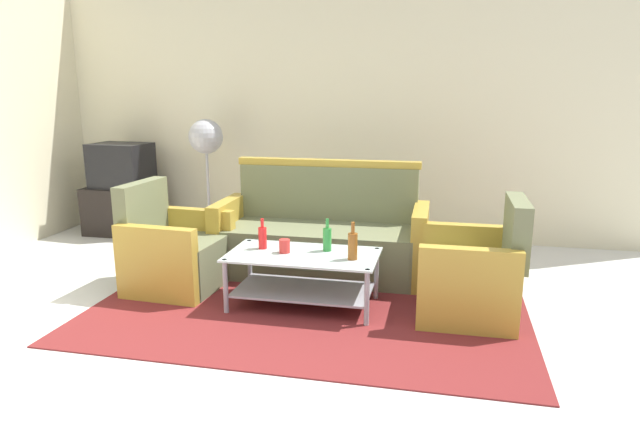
{
  "coord_description": "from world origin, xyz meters",
  "views": [
    {
      "loc": [
        1.02,
        -3.0,
        1.61
      ],
      "look_at": [
        0.16,
        0.83,
        0.65
      ],
      "focal_mm": 31.97,
      "sensor_mm": 36.0,
      "label": 1
    }
  ],
  "objects_px": {
    "bottle_brown": "(353,245)",
    "pedestal_fan": "(206,144)",
    "coffee_table": "(303,272)",
    "bottle_green": "(327,239)",
    "armchair_right": "(472,277)",
    "tv_stand": "(125,210)",
    "television": "(121,165)",
    "couch": "(322,238)",
    "cup": "(285,246)",
    "armchair_left": "(175,253)",
    "bottle_red": "(263,237)"
  },
  "relations": [
    {
      "from": "coffee_table",
      "to": "bottle_red",
      "type": "relative_size",
      "value": 4.73
    },
    {
      "from": "bottle_brown",
      "to": "pedestal_fan",
      "type": "relative_size",
      "value": 0.21
    },
    {
      "from": "coffee_table",
      "to": "cup",
      "type": "xyz_separation_m",
      "value": [
        -0.14,
        -0.0,
        0.19
      ]
    },
    {
      "from": "bottle_red",
      "to": "cup",
      "type": "distance_m",
      "value": 0.21
    },
    {
      "from": "tv_stand",
      "to": "armchair_left",
      "type": "bearing_deg",
      "value": -48.0
    },
    {
      "from": "pedestal_fan",
      "to": "couch",
      "type": "bearing_deg",
      "value": -32.92
    },
    {
      "from": "armchair_left",
      "to": "television",
      "type": "xyz_separation_m",
      "value": [
        -1.35,
        1.51,
        0.47
      ]
    },
    {
      "from": "coffee_table",
      "to": "bottle_brown",
      "type": "height_order",
      "value": "bottle_brown"
    },
    {
      "from": "coffee_table",
      "to": "pedestal_fan",
      "type": "height_order",
      "value": "pedestal_fan"
    },
    {
      "from": "bottle_brown",
      "to": "television",
      "type": "relative_size",
      "value": 0.43
    },
    {
      "from": "bottle_green",
      "to": "pedestal_fan",
      "type": "relative_size",
      "value": 0.19
    },
    {
      "from": "armchair_left",
      "to": "pedestal_fan",
      "type": "relative_size",
      "value": 0.67
    },
    {
      "from": "bottle_green",
      "to": "television",
      "type": "xyz_separation_m",
      "value": [
        -2.62,
        1.57,
        0.26
      ]
    },
    {
      "from": "armchair_left",
      "to": "coffee_table",
      "type": "distance_m",
      "value": 1.13
    },
    {
      "from": "armchair_left",
      "to": "bottle_green",
      "type": "distance_m",
      "value": 1.29
    },
    {
      "from": "armchair_left",
      "to": "armchair_right",
      "type": "xyz_separation_m",
      "value": [
        2.33,
        -0.08,
        0.0
      ]
    },
    {
      "from": "pedestal_fan",
      "to": "bottle_green",
      "type": "bearing_deg",
      "value": -44.52
    },
    {
      "from": "armchair_right",
      "to": "tv_stand",
      "type": "bearing_deg",
      "value": 66.53
    },
    {
      "from": "couch",
      "to": "armchair_left",
      "type": "distance_m",
      "value": 1.24
    },
    {
      "from": "cup",
      "to": "television",
      "type": "relative_size",
      "value": 0.16
    },
    {
      "from": "bottle_brown",
      "to": "pedestal_fan",
      "type": "distance_m",
      "value": 2.63
    },
    {
      "from": "couch",
      "to": "bottle_green",
      "type": "xyz_separation_m",
      "value": [
        0.19,
        -0.67,
        0.19
      ]
    },
    {
      "from": "armchair_left",
      "to": "bottle_red",
      "type": "xyz_separation_m",
      "value": [
        0.78,
        -0.11,
        0.21
      ]
    },
    {
      "from": "couch",
      "to": "coffee_table",
      "type": "relative_size",
      "value": 1.64
    },
    {
      "from": "cup",
      "to": "coffee_table",
      "type": "bearing_deg",
      "value": 1.19
    },
    {
      "from": "cup",
      "to": "tv_stand",
      "type": "bearing_deg",
      "value": 144.17
    },
    {
      "from": "couch",
      "to": "bottle_green",
      "type": "bearing_deg",
      "value": 105.11
    },
    {
      "from": "television",
      "to": "pedestal_fan",
      "type": "xyz_separation_m",
      "value": [
        0.98,
        0.05,
        0.25
      ]
    },
    {
      "from": "armchair_right",
      "to": "pedestal_fan",
      "type": "height_order",
      "value": "pedestal_fan"
    },
    {
      "from": "bottle_brown",
      "to": "pedestal_fan",
      "type": "xyz_separation_m",
      "value": [
        -1.86,
        1.79,
        0.5
      ]
    },
    {
      "from": "tv_stand",
      "to": "coffee_table",
      "type": "bearing_deg",
      "value": -34.2
    },
    {
      "from": "armchair_left",
      "to": "cup",
      "type": "bearing_deg",
      "value": 83.21
    },
    {
      "from": "armchair_left",
      "to": "tv_stand",
      "type": "xyz_separation_m",
      "value": [
        -1.35,
        1.5,
        -0.03
      ]
    },
    {
      "from": "couch",
      "to": "cup",
      "type": "distance_m",
      "value": 0.81
    },
    {
      "from": "couch",
      "to": "armchair_left",
      "type": "relative_size",
      "value": 2.13
    },
    {
      "from": "coffee_table",
      "to": "bottle_green",
      "type": "height_order",
      "value": "bottle_green"
    },
    {
      "from": "couch",
      "to": "bottle_red",
      "type": "relative_size",
      "value": 7.77
    },
    {
      "from": "television",
      "to": "cup",
      "type": "bearing_deg",
      "value": 149.02
    },
    {
      "from": "armchair_left",
      "to": "bottle_green",
      "type": "height_order",
      "value": "armchair_left"
    },
    {
      "from": "couch",
      "to": "television",
      "type": "relative_size",
      "value": 2.84
    },
    {
      "from": "armchair_right",
      "to": "bottle_red",
      "type": "height_order",
      "value": "armchair_right"
    },
    {
      "from": "tv_stand",
      "to": "pedestal_fan",
      "type": "bearing_deg",
      "value": 2.91
    },
    {
      "from": "couch",
      "to": "bottle_red",
      "type": "height_order",
      "value": "couch"
    },
    {
      "from": "cup",
      "to": "pedestal_fan",
      "type": "xyz_separation_m",
      "value": [
        -1.35,
        1.73,
        0.55
      ]
    },
    {
      "from": "cup",
      "to": "tv_stand",
      "type": "height_order",
      "value": "tv_stand"
    },
    {
      "from": "bottle_brown",
      "to": "bottle_green",
      "type": "bearing_deg",
      "value": 142.06
    },
    {
      "from": "armchair_left",
      "to": "coffee_table",
      "type": "bearing_deg",
      "value": 84.64
    },
    {
      "from": "television",
      "to": "armchair_left",
      "type": "bearing_deg",
      "value": 136.84
    },
    {
      "from": "armchair_left",
      "to": "bottle_red",
      "type": "height_order",
      "value": "armchair_left"
    },
    {
      "from": "armchair_left",
      "to": "coffee_table",
      "type": "xyz_separation_m",
      "value": [
        1.12,
        -0.18,
        -0.02
      ]
    }
  ]
}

